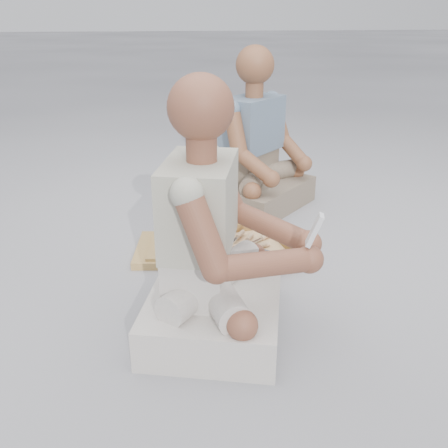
{
  "coord_description": "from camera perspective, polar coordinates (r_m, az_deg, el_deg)",
  "views": [
    {
      "loc": [
        -0.39,
        -1.68,
        1.1
      ],
      "look_at": [
        -0.12,
        0.17,
        0.3
      ],
      "focal_mm": 40.0,
      "sensor_mm": 36.0,
      "label": 1
    }
  ],
  "objects": [
    {
      "name": "ground",
      "position": [
        2.05,
        4.1,
        -9.48
      ],
      "size": [
        60.0,
        60.0,
        0.0
      ],
      "primitive_type": "plane",
      "color": "#9C9CA1",
      "rests_on": "ground"
    },
    {
      "name": "carved_panel",
      "position": [
        2.47,
        -3.62,
        -2.93
      ],
      "size": [
        0.59,
        0.44,
        0.04
      ],
      "primitive_type": "cube",
      "rotation": [
        0.0,
        0.0,
        -0.14
      ],
      "color": "olive",
      "rests_on": "ground"
    },
    {
      "name": "tool_tray",
      "position": [
        2.39,
        1.35,
        -2.76
      ],
      "size": [
        0.56,
        0.48,
        0.06
      ],
      "rotation": [
        0.0,
        0.0,
        0.16
      ],
      "color": "brown",
      "rests_on": "carved_panel"
    },
    {
      "name": "chisel_0",
      "position": [
        2.38,
        4.0,
        -2.56
      ],
      "size": [
        0.22,
        0.08,
        0.02
      ],
      "rotation": [
        0.0,
        0.0,
        0.29
      ],
      "color": "silver",
      "rests_on": "tool_tray"
    },
    {
      "name": "chisel_1",
      "position": [
        2.46,
        1.69,
        -1.37
      ],
      "size": [
        0.13,
        0.2,
        0.02
      ],
      "rotation": [
        0.0,
        0.0,
        1.0
      ],
      "color": "silver",
      "rests_on": "tool_tray"
    },
    {
      "name": "chisel_2",
      "position": [
        2.24,
        0.58,
        -4.15
      ],
      "size": [
        0.13,
        0.2,
        0.02
      ],
      "rotation": [
        0.0,
        0.0,
        -1.04
      ],
      "color": "silver",
      "rests_on": "tool_tray"
    },
    {
      "name": "chisel_3",
      "position": [
        2.3,
        3.97,
        -3.61
      ],
      "size": [
        0.21,
        0.1,
        0.02
      ],
      "rotation": [
        0.0,
        0.0,
        -0.37
      ],
      "color": "silver",
      "rests_on": "tool_tray"
    },
    {
      "name": "chisel_4",
      "position": [
        2.46,
        2.81,
        -1.72
      ],
      "size": [
        0.12,
        0.2,
        0.02
      ],
      "rotation": [
        0.0,
        0.0,
        1.07
      ],
      "color": "silver",
      "rests_on": "tool_tray"
    },
    {
      "name": "chisel_5",
      "position": [
        2.27,
        3.5,
        -3.91
      ],
      "size": [
        0.18,
        0.16,
        0.02
      ],
      "rotation": [
        0.0,
        0.0,
        -0.73
      ],
      "color": "silver",
      "rests_on": "tool_tray"
    },
    {
      "name": "chisel_6",
      "position": [
        2.28,
        4.52,
        -3.9
      ],
      "size": [
        0.1,
        0.21,
        0.02
      ],
      "rotation": [
        0.0,
        0.0,
        -1.16
      ],
      "color": "silver",
      "rests_on": "tool_tray"
    },
    {
      "name": "chisel_7",
      "position": [
        2.25,
        5.2,
        -4.36
      ],
      "size": [
        0.09,
        0.21,
        0.02
      ],
      "rotation": [
        0.0,
        0.0,
        -1.23
      ],
      "color": "silver",
      "rests_on": "tool_tray"
    },
    {
      "name": "chisel_8",
      "position": [
        2.3,
        6.11,
        -3.39
      ],
      "size": [
        0.18,
        0.16,
        0.02
      ],
      "rotation": [
        0.0,
        0.0,
        -0.72
      ],
      "color": "silver",
      "rests_on": "tool_tray"
    },
    {
      "name": "chisel_9",
      "position": [
        2.38,
        0.17,
        -2.27
      ],
      "size": [
        0.12,
        0.2,
        0.02
      ],
      "rotation": [
        0.0,
        0.0,
        1.06
      ],
      "color": "silver",
      "rests_on": "tool_tray"
    },
    {
      "name": "chisel_10",
      "position": [
        2.37,
        0.93,
        -2.65
      ],
      "size": [
        0.22,
        0.06,
        0.02
      ],
      "rotation": [
        0.0,
        0.0,
        0.19
      ],
      "color": "silver",
      "rests_on": "tool_tray"
    },
    {
      "name": "chisel_11",
      "position": [
        2.47,
        4.55,
        -1.55
      ],
      "size": [
        0.19,
        0.15,
        0.02
      ],
      "rotation": [
        0.0,
        0.0,
        0.64
      ],
      "color": "silver",
      "rests_on": "tool_tray"
    },
    {
      "name": "wood_chip_0",
      "position": [
        2.26,
        -2.11,
        -5.95
      ],
      "size": [
        0.02,
        0.02,
        0.0
      ],
      "primitive_type": "cube",
      "rotation": [
        0.0,
        0.0,
        1.33
      ],
      "color": "tan",
      "rests_on": "ground"
    },
    {
      "name": "wood_chip_1",
      "position": [
        2.45,
        -3.3,
        -3.57
      ],
      "size": [
        0.02,
        0.02,
        0.0
      ],
      "primitive_type": "cube",
      "rotation": [
        0.0,
        0.0,
        1.0
      ],
      "color": "tan",
      "rests_on": "ground"
    },
    {
      "name": "wood_chip_2",
      "position": [
        2.31,
        2.47,
        -5.32
      ],
      "size": [
        0.02,
        0.02,
        0.0
      ],
      "primitive_type": "cube",
      "rotation": [
        0.0,
        0.0,
        1.47
      ],
      "color": "tan",
      "rests_on": "ground"
    },
    {
      "name": "wood_chip_3",
      "position": [
        2.71,
        4.82,
        -0.89
      ],
      "size": [
        0.02,
        0.02,
        0.0
      ],
      "primitive_type": "cube",
      "rotation": [
        0.0,
        0.0,
        0.97
      ],
      "color": "tan",
      "rests_on": "ground"
    },
    {
      "name": "wood_chip_4",
      "position": [
        2.78,
        4.82,
        -0.2
      ],
      "size": [
        0.02,
        0.02,
        0.0
      ],
      "primitive_type": "cube",
      "rotation": [
        0.0,
        0.0,
        2.02
      ],
      "color": "tan",
      "rests_on": "ground"
    },
    {
      "name": "wood_chip_5",
      "position": [
        2.47,
        1.34,
        -3.32
      ],
      "size": [
        0.02,
        0.02,
        0.0
      ],
      "primitive_type": "cube",
      "rotation": [
        0.0,
        0.0,
        2.02
      ],
      "color": "tan",
      "rests_on": "ground"
    },
    {
      "name": "wood_chip_6",
      "position": [
        2.74,
        0.4,
        -0.52
      ],
      "size": [
        0.02,
        0.02,
        0.0
      ],
      "primitive_type": "cube",
      "rotation": [
        0.0,
        0.0,
        1.9
      ],
      "color": "tan",
      "rests_on": "ground"
    },
    {
      "name": "wood_chip_7",
      "position": [
        2.65,
        6.34,
        -1.49
      ],
      "size": [
        0.02,
        0.02,
        0.0
      ],
      "primitive_type": "cube",
      "rotation": [
        0.0,
        0.0,
        2.86
      ],
      "color": "tan",
      "rests_on": "ground"
    },
    {
      "name": "wood_chip_8",
      "position": [
        2.31,
        -5.8,
        -5.43
      ],
      "size": [
        0.02,
        0.02,
        0.0
      ],
      "primitive_type": "cube",
      "rotation": [
        0.0,
        0.0,
        0.3
      ],
      "color": "tan",
      "rests_on": "ground"
    },
    {
      "name": "wood_chip_9",
      "position": [
        2.67,
        -1.57,
        -1.17
      ],
      "size": [
        0.02,
        0.02,
        0.0
      ],
      "primitive_type": "cube",
      "rotation": [
        0.0,
        0.0,
        2.3
      ],
      "color": "tan",
      "rests_on": "ground"
    },
    {
      "name": "wood_chip_10",
      "position": [
        2.78,
        4.8,
        -0.2
      ],
      "size": [
        0.02,
        0.02,
        0.0
      ],
      "primitive_type": "cube",
      "rotation": [
        0.0,
        0.0,
        3.13
      ],
      "color": "tan",
      "rests_on": "ground"
    },
    {
      "name": "wood_chip_11",
      "position": [
        2.67,
        7.43,
        -1.39
      ],
      "size": [
        0.02,
        0.02,
        0.0
      ],
      "primitive_type": "cube",
      "rotation": [
        0.0,
        0.0,
        1.15
      ],
      "color": "tan",
      "rests_on": "ground"
    },
    {
      "name": "wood_chip_12",
      "position": [
        2.62,
        -5.99,
        -1.76
      ],
      "size": [
        0.02,
        0.02,
        0.0
      ],
      "primitive_type": "cube",
      "rotation": [
        0.0,
        0.0,
        3.06
      ],
      "color": "tan",
      "rests_on": "ground"
    },
    {
      "name": "craftsman",
      "position": [
        1.77,
        -1.21,
        -3.16
      ],
      "size": [
        0.69,
        0.7,
        0.93
      ],
      "rotation": [
        0.0,
        0.0,
        -1.84
      ],
      "color": "beige",
      "rests_on": "ground"
    },
    {
      "name": "companion",
      "position": [
        2.99,
        3.76,
        7.81
      ],
      "size": [
        0.76,
        0.76,
        0.93
      ],
      "rotation": [
        0.0,
        0.0,
        3.92
      ],
      "color": "#756A54",
      "rests_on": "ground"
    },
    {
      "name": "mobile_phone",
      "position": [
        1.65,
        10.31,
        -0.68
      ],
      "size": [
        0.06,
        0.06,
        0.11
      ],
      "rotation": [
        -0.35,
        0.0,
        -1.85
      ],
      "color": "silver",
      "rests_on": "craftsman"
    }
  ]
}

